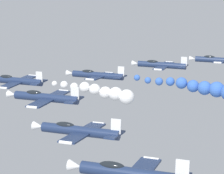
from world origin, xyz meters
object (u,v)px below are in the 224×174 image
(airplane_lead, at_px, (15,81))
(airplane_right_inner, at_px, (97,75))
(airplane_high_slot, at_px, (218,60))
(airplane_trailing, at_px, (130,173))
(airplane_left_inner, at_px, (45,97))
(airplane_left_outer, at_px, (79,131))
(airplane_right_outer, at_px, (161,65))

(airplane_lead, bearing_deg, airplane_right_inner, -50.53)
(airplane_high_slot, bearing_deg, airplane_trailing, -179.58)
(airplane_left_inner, height_order, airplane_trailing, airplane_left_inner)
(airplane_trailing, bearing_deg, airplane_high_slot, 0.42)
(airplane_left_inner, bearing_deg, airplane_lead, 44.78)
(airplane_high_slot, bearing_deg, airplane_lead, 135.77)
(airplane_lead, relative_size, airplane_high_slot, 1.00)
(airplane_left_outer, height_order, airplane_right_outer, airplane_right_outer)
(airplane_lead, distance_m, airplane_left_outer, 27.50)
(airplane_right_inner, height_order, airplane_left_outer, airplane_left_outer)
(airplane_left_outer, bearing_deg, airplane_high_slot, -10.27)
(airplane_left_inner, bearing_deg, airplane_trailing, -137.70)
(airplane_lead, bearing_deg, airplane_trailing, -136.78)
(airplane_left_inner, xyz_separation_m, airplane_right_inner, (19.59, 0.29, -1.04))
(airplane_left_inner, height_order, airplane_high_slot, airplane_left_inner)
(airplane_right_inner, relative_size, airplane_right_outer, 1.00)
(airplane_left_inner, height_order, airplane_right_outer, airplane_left_inner)
(airplane_trailing, bearing_deg, airplane_right_inner, 24.71)
(airplane_right_inner, bearing_deg, airplane_high_slot, -41.02)
(airplane_right_outer, bearing_deg, airplane_high_slot, -45.89)
(airplane_right_inner, distance_m, airplane_right_outer, 13.99)
(airplane_trailing, distance_m, airplane_high_slot, 59.16)
(airplane_lead, distance_m, airplane_left_inner, 15.40)
(airplane_trailing, bearing_deg, airplane_lead, 43.22)
(airplane_left_outer, xyz_separation_m, airplane_right_outer, (39.52, 0.42, 0.06))
(airplane_right_outer, bearing_deg, airplane_trailing, -169.16)
(airplane_trailing, height_order, airplane_high_slot, airplane_trailing)
(airplane_right_inner, bearing_deg, airplane_lead, 129.47)
(airplane_right_inner, height_order, airplane_trailing, airplane_trailing)
(airplane_left_outer, bearing_deg, airplane_left_inner, 44.25)
(airplane_left_inner, xyz_separation_m, airplane_left_outer, (-8.69, -8.46, -0.86))
(airplane_lead, height_order, airplane_left_inner, airplane_left_inner)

